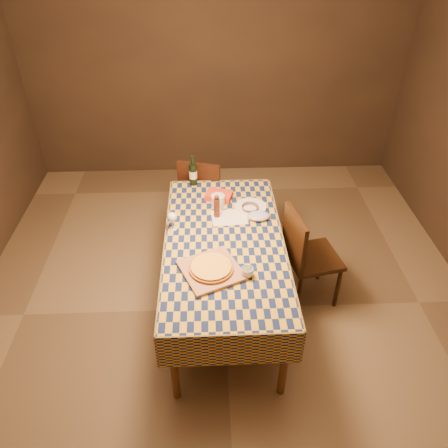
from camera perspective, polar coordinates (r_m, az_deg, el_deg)
The scene contains 16 objects.
room at distance 3.08m, azimuth 0.04°, elevation 6.15°, with size 5.00×5.10×2.70m.
dining_table at distance 3.46m, azimuth 0.03°, elevation -3.23°, with size 0.94×1.84×0.77m.
cutting_board at distance 3.14m, azimuth -1.68°, elevation -6.06°, with size 0.39×0.39×0.02m, color #A16B4B.
pizza at distance 3.13m, azimuth -1.69°, elevation -5.69°, with size 0.42×0.42×0.03m.
pepper_mill at distance 3.62m, azimuth -0.96°, elevation 2.27°, with size 0.06×0.06×0.21m.
bowl at distance 3.74m, azimuth 3.39°, elevation 2.07°, with size 0.14×0.14×0.04m, color #564048.
wine_glass at distance 3.50m, azimuth -6.80°, elevation 0.83°, with size 0.08×0.08×0.16m.
wine_bottle at distance 4.06m, azimuth -4.06°, elevation 6.56°, with size 0.08×0.08×0.29m.
deli_tub at distance 3.79m, azimuth -0.80°, elevation 3.09°, with size 0.12×0.12×0.10m, color silver.
takeout_container at distance 3.89m, azimuth -0.66°, elevation 3.72°, with size 0.22×0.16×0.06m, color red.
white_plate at distance 3.79m, azimuth 3.52°, elevation 2.25°, with size 0.27×0.27×0.02m, color white.
tumbler at distance 3.10m, azimuth 3.07°, elevation -6.29°, with size 0.09×0.09×0.07m, color white.
flour_patch at distance 3.66m, azimuth 0.69°, elevation 0.88°, with size 0.29×0.22×0.00m, color white.
flour_bag at distance 3.65m, azimuth 4.53°, elevation 1.07°, with size 0.19×0.14×0.05m, color #AFB4E0.
chair_far at distance 4.43m, azimuth -2.77°, elevation 4.01°, with size 0.52×0.53×0.93m.
chair_right at distance 3.75m, azimuth 10.54°, elevation -3.71°, with size 0.51×0.50×0.93m.
Camera 1 is at (-0.11, -2.65, 2.92)m, focal length 35.00 mm.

